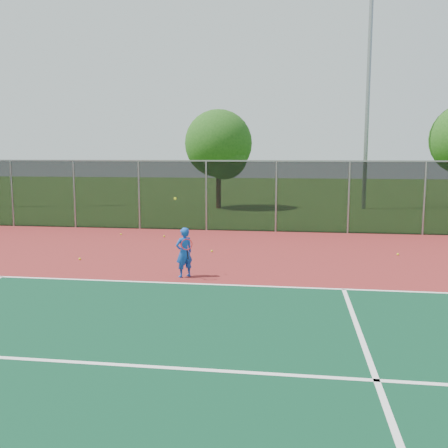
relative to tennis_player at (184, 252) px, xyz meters
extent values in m
plane|color=#2F5618|center=(2.14, -3.71, -0.70)|extent=(120.00, 120.00, 0.00)
cube|color=maroon|center=(2.14, -1.71, -0.69)|extent=(30.00, 20.00, 0.02)
cube|color=#0D3F26|center=(4.14, -7.21, -0.67)|extent=(22.00, 13.00, 0.01)
cube|color=white|center=(4.14, -0.71, -0.67)|extent=(22.00, 0.10, 0.00)
cube|color=white|center=(4.14, -7.21, -0.67)|extent=(0.10, 13.00, 0.00)
cube|color=white|center=(4.14, -5.71, -0.67)|extent=(18.00, 0.10, 0.00)
cube|color=black|center=(2.14, 8.29, 0.82)|extent=(30.00, 0.04, 3.00)
cube|color=gray|center=(2.14, 8.29, 2.32)|extent=(30.00, 0.06, 0.06)
imported|color=#1247AF|center=(0.00, 0.00, -0.01)|extent=(0.58, 0.56, 1.35)
cylinder|color=black|center=(0.15, -0.25, -0.02)|extent=(0.03, 0.15, 0.27)
torus|color=#A51414|center=(0.15, -0.35, 0.28)|extent=(0.30, 0.13, 0.29)
sphere|color=yellow|center=(-0.25, 0.10, 1.43)|extent=(0.07, 0.07, 0.07)
sphere|color=yellow|center=(6.29, 3.80, -0.64)|extent=(0.07, 0.07, 0.07)
sphere|color=yellow|center=(-2.22, 6.24, -0.64)|extent=(0.07, 0.07, 0.07)
sphere|color=yellow|center=(-3.71, 1.65, -0.64)|extent=(0.07, 0.07, 0.07)
sphere|color=yellow|center=(-4.10, 6.50, -0.64)|extent=(0.07, 0.07, 0.07)
sphere|color=yellow|center=(0.17, 3.49, -0.64)|extent=(0.07, 0.07, 0.07)
cylinder|color=gray|center=(7.09, 18.24, 5.77)|extent=(0.24, 0.24, 12.95)
cylinder|color=#3A2115|center=(-1.70, 17.29, 0.45)|extent=(0.30, 0.30, 2.29)
sphere|color=#1C4913|center=(-1.70, 17.29, 3.24)|extent=(4.07, 4.07, 4.07)
sphere|color=#1C4913|center=(-1.30, 16.99, 2.48)|extent=(2.80, 2.80, 2.80)
camera|label=1|loc=(2.89, -12.84, 2.61)|focal=40.00mm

